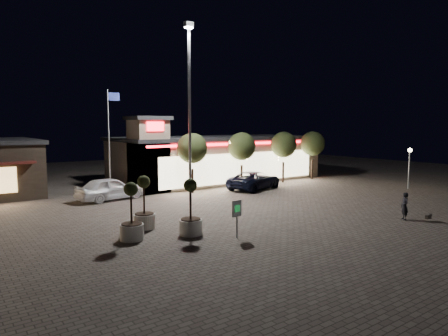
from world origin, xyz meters
TOP-DOWN VIEW (x-y plane):
  - ground at (0.00, 0.00)m, footprint 90.00×90.00m
  - retail_building at (9.51, 15.82)m, footprint 20.40×8.40m
  - floodlight_pole at (2.00, 8.00)m, footprint 0.60×0.40m
  - flagpole at (-1.90, 13.00)m, footprint 0.95×0.10m
  - lamp_post_east at (20.00, 2.00)m, footprint 0.36×0.36m
  - string_tree_a at (4.00, 11.00)m, footprint 2.42×2.42m
  - string_tree_b at (9.00, 11.00)m, footprint 2.42×2.42m
  - string_tree_c at (14.00, 11.00)m, footprint 2.42×2.42m
  - string_tree_d at (18.00, 11.00)m, footprint 2.42×2.42m
  - pickup_truck at (9.27, 9.55)m, footprint 5.98×4.06m
  - white_sedan at (-2.41, 11.86)m, footprint 5.15×2.70m
  - pedestrian at (9.08, -3.95)m, footprint 0.63×0.69m
  - dog at (9.85, -4.97)m, footprint 0.55×0.20m
  - planter_left at (-3.82, 2.96)m, footprint 1.14×1.14m
  - planter_mid at (-5.18, 1.38)m, footprint 1.12×1.12m
  - planter_right at (-2.46, 0.52)m, footprint 1.14×1.14m
  - valet_sign at (-0.97, -1.28)m, footprint 0.61×0.15m

SIDE VIEW (x-z plane):
  - ground at x=0.00m, z-range 0.00..0.00m
  - dog at x=9.85m, z-range 0.14..0.44m
  - pickup_truck at x=9.27m, z-range 0.00..1.52m
  - pedestrian at x=9.08m, z-range 0.00..1.58m
  - white_sedan at x=-2.41m, z-range 0.00..1.67m
  - planter_mid at x=-5.18m, z-range -0.53..2.23m
  - planter_left at x=-3.82m, z-range -0.54..2.27m
  - planter_right at x=-2.46m, z-range -0.54..2.27m
  - valet_sign at x=-0.97m, z-range 0.37..2.20m
  - retail_building at x=9.51m, z-range -0.84..5.26m
  - lamp_post_east at x=20.00m, z-range 0.72..4.20m
  - string_tree_a at x=4.00m, z-range 1.17..5.95m
  - string_tree_b at x=9.00m, z-range 1.17..5.95m
  - string_tree_c at x=14.00m, z-range 1.17..5.95m
  - string_tree_d at x=18.00m, z-range 1.17..5.95m
  - flagpole at x=-1.90m, z-range 0.74..8.74m
  - floodlight_pole at x=2.00m, z-range 0.83..13.21m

